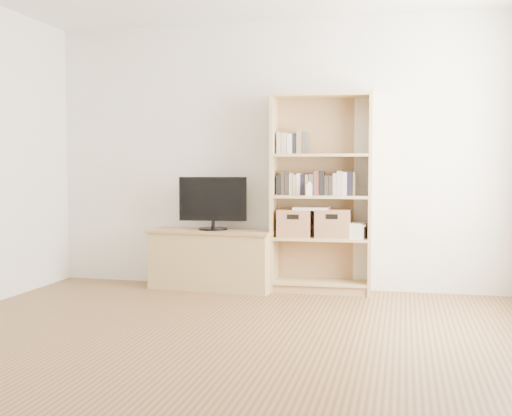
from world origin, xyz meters
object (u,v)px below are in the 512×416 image
(tv_stand, at_px, (213,260))
(baby_monitor, at_px, (309,190))
(laptop, at_px, (312,208))
(bookshelf, at_px, (321,193))
(basket_right, at_px, (333,223))
(basket_left, at_px, (295,223))
(television, at_px, (213,203))

(tv_stand, height_order, baby_monitor, baby_monitor)
(tv_stand, distance_m, laptop, 1.09)
(bookshelf, relative_size, baby_monitor, 17.63)
(tv_stand, distance_m, bookshelf, 1.24)
(tv_stand, height_order, laptop, laptop)
(tv_stand, relative_size, basket_right, 3.71)
(baby_monitor, bearing_deg, basket_left, 143.48)
(baby_monitor, relative_size, basket_right, 0.33)
(basket_right, bearing_deg, television, -177.61)
(television, distance_m, basket_left, 0.82)
(television, relative_size, basket_left, 2.09)
(television, xyz_separation_m, basket_left, (0.79, 0.04, -0.18))
(basket_left, bearing_deg, tv_stand, -179.88)
(basket_left, xyz_separation_m, laptop, (0.16, -0.00, 0.14))
(basket_right, relative_size, laptop, 0.97)
(tv_stand, relative_size, bookshelf, 0.64)
(baby_monitor, height_order, basket_right, baby_monitor)
(bookshelf, height_order, basket_right, bookshelf)
(tv_stand, xyz_separation_m, television, (-0.00, 0.00, 0.56))
(television, relative_size, laptop, 1.98)
(bookshelf, bearing_deg, basket_left, -178.81)
(basket_left, bearing_deg, laptop, -3.27)
(television, xyz_separation_m, basket_right, (1.16, 0.06, -0.18))
(tv_stand, bearing_deg, baby_monitor, 1.91)
(laptop, bearing_deg, bookshelf, 10.61)
(basket_left, bearing_deg, television, -179.88)
(baby_monitor, xyz_separation_m, basket_left, (-0.15, 0.09, -0.32))
(basket_left, relative_size, laptop, 0.95)
(basket_left, height_order, basket_right, basket_right)
(basket_left, bearing_deg, bookshelf, 0.60)
(bookshelf, distance_m, baby_monitor, 0.15)
(television, xyz_separation_m, laptop, (0.96, 0.04, -0.04))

